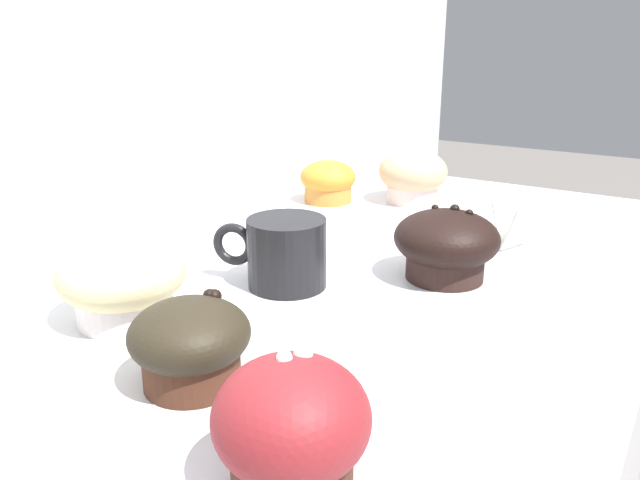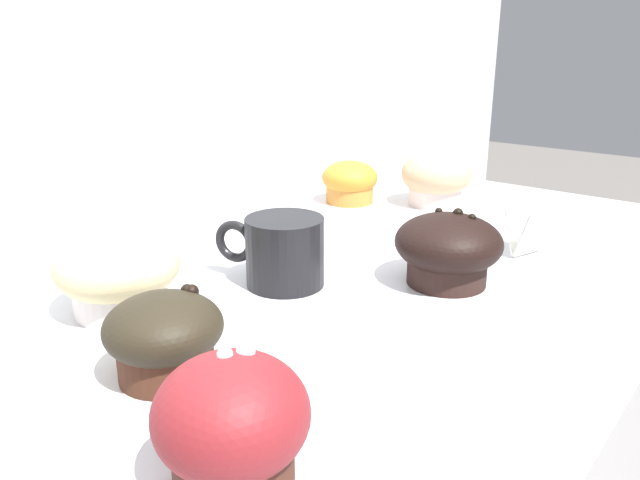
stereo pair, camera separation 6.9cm
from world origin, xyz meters
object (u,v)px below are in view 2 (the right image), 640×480
muffin_back_right (449,248)px  coffee_cup (283,250)px  muffin_back_left (164,335)px  muffin_front_right (436,178)px  muffin_front_left (118,272)px  muffin_front_center (350,182)px  muffin_back_center (232,424)px

muffin_back_right → coffee_cup: size_ratio=0.92×
muffin_back_left → coffee_cup: size_ratio=0.75×
muffin_front_right → coffee_cup: muffin_front_right is taller
muffin_back_right → muffin_front_right: size_ratio=1.06×
muffin_front_left → muffin_front_right: (0.55, -0.05, 0.00)m
muffin_front_center → coffee_cup: (-0.33, -0.15, 0.01)m
muffin_back_right → muffin_back_center: muffin_back_center is taller
muffin_front_right → muffin_back_right: bearing=-149.1°
muffin_front_left → muffin_back_center: 0.29m
muffin_front_right → muffin_front_left: bearing=175.1°
muffin_front_center → muffin_front_left: muffin_front_left is taller
muffin_back_center → coffee_cup: bearing=36.3°
muffin_back_center → muffin_front_left: bearing=68.6°
muffin_back_left → muffin_front_left: size_ratio=0.79×
muffin_back_left → muffin_back_center: muffin_back_center is taller
muffin_back_right → muffin_front_left: bearing=140.7°
muffin_back_right → muffin_front_left: size_ratio=0.97×
muffin_front_right → muffin_back_center: bearing=-161.4°
muffin_front_left → coffee_cup: size_ratio=0.95×
coffee_cup → muffin_back_right: bearing=-50.4°
muffin_front_left → muffin_back_center: bearing=-111.4°
muffin_back_right → muffin_front_right: muffin_front_right is taller
muffin_front_center → muffin_back_right: muffin_back_right is taller
muffin_front_left → muffin_front_right: bearing=-4.9°
muffin_front_center → coffee_cup: coffee_cup is taller
muffin_back_right → coffee_cup: muffin_back_right is taller
muffin_front_center → muffin_back_center: bearing=-150.1°
muffin_front_left → coffee_cup: muffin_front_left is taller
muffin_back_left → muffin_front_right: size_ratio=0.86×
muffin_front_right → coffee_cup: 0.40m
muffin_front_left → muffin_back_center: (-0.11, -0.27, 0.00)m
muffin_back_left → coffee_cup: (0.20, 0.06, 0.00)m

